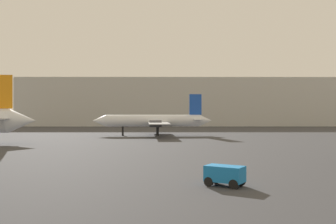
# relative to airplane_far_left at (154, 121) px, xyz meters

# --- Properties ---
(airplane_far_left) EXTENTS (22.36, 19.58, 7.75)m
(airplane_far_left) POSITION_rel_airplane_far_left_xyz_m (0.00, 0.00, 0.00)
(airplane_far_left) COLOR silver
(airplane_far_left) RESTS_ON ground_plane
(baggage_cart) EXTENTS (2.72, 2.37, 1.30)m
(baggage_cart) POSITION_rel_airplane_far_left_xyz_m (5.81, -48.42, -2.02)
(baggage_cart) COLOR #1972BF
(baggage_cart) RESTS_ON ground_plane
(terminal_building) EXTENTS (95.43, 28.00, 14.15)m
(terminal_building) POSITION_rel_airplane_far_left_xyz_m (6.57, 52.52, 4.30)
(terminal_building) COLOR #B7B7B2
(terminal_building) RESTS_ON ground_plane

